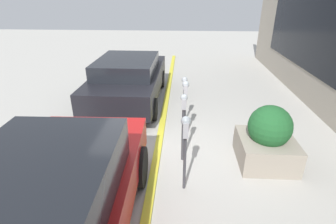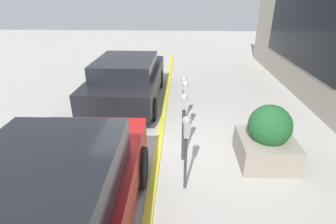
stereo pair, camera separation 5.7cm
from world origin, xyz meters
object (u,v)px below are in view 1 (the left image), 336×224
(parking_meter_second, at_px, (184,117))
(parked_car_front, at_px, (50,204))
(parking_meter_middle, at_px, (185,97))
(parking_meter_fourth, at_px, (184,90))
(parked_car_middle, at_px, (129,78))
(parking_meter_nearest, at_px, (186,135))
(planter_box, at_px, (268,139))

(parking_meter_second, distance_m, parked_car_front, 2.84)
(parking_meter_middle, xyz_separation_m, parking_meter_fourth, (0.81, 0.02, -0.15))
(parked_car_middle, bearing_deg, parking_meter_nearest, -156.06)
(parking_meter_nearest, relative_size, parking_meter_middle, 0.98)
(parking_meter_second, relative_size, parked_car_front, 0.33)
(parking_meter_fourth, bearing_deg, parked_car_middle, 48.06)
(parking_meter_second, height_order, parking_meter_fourth, parking_meter_second)
(parking_meter_middle, distance_m, planter_box, 1.98)
(parking_meter_middle, distance_m, parked_car_middle, 3.03)
(parking_meter_fourth, height_order, parked_car_front, parked_car_front)
(parking_meter_second, distance_m, parking_meter_fourth, 1.65)
(parking_meter_second, xyz_separation_m, parking_meter_fourth, (1.65, -0.01, -0.05))
(parking_meter_second, xyz_separation_m, planter_box, (0.03, -1.74, -0.48))
(planter_box, distance_m, parked_car_middle, 4.77)
(parking_meter_nearest, relative_size, parking_meter_fourth, 1.09)
(planter_box, relative_size, parked_car_front, 0.28)
(parking_meter_middle, relative_size, planter_box, 1.17)
(parking_meter_fourth, bearing_deg, parking_meter_nearest, -179.48)
(parking_meter_second, distance_m, parking_meter_middle, 0.85)
(planter_box, bearing_deg, parked_car_front, 123.74)
(parking_meter_second, relative_size, planter_box, 1.18)
(parking_meter_nearest, bearing_deg, parked_car_front, 128.15)
(parking_meter_fourth, xyz_separation_m, planter_box, (-1.63, -1.72, -0.43))
(parking_meter_nearest, bearing_deg, planter_box, -61.29)
(parked_car_front, bearing_deg, parked_car_middle, -0.64)
(parking_meter_middle, xyz_separation_m, planter_box, (-0.82, -1.70, -0.58))
(parking_meter_middle, bearing_deg, planter_box, -115.77)
(parked_car_middle, bearing_deg, parking_meter_fourth, -131.43)
(parked_car_middle, bearing_deg, planter_box, -132.14)
(parking_meter_second, bearing_deg, planter_box, -89.15)
(parking_meter_fourth, distance_m, parked_car_middle, 2.40)
(parking_meter_fourth, height_order, planter_box, parking_meter_fourth)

